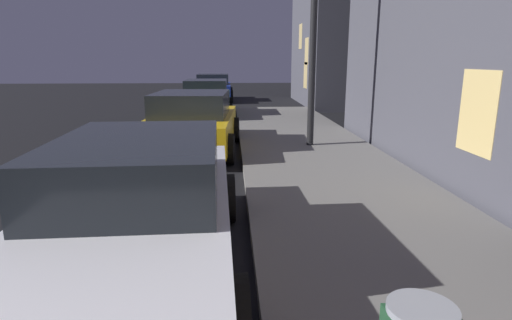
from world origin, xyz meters
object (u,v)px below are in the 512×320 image
car_white (141,208)px  car_yellow_cab (192,122)px  car_green (206,99)px  car_blue (213,87)px

car_white → car_yellow_cab: bearing=90.0°
car_yellow_cab → car_green: same height
car_white → car_green: bearing=90.0°
car_blue → car_white: bearing=-90.0°
car_blue → car_yellow_cab: bearing=-90.0°
car_green → car_white: bearing=-90.0°
car_yellow_cab → car_green: 6.12m
car_yellow_cab → car_blue: bearing=90.0°
car_white → car_blue: (0.00, 18.73, -0.00)m
car_yellow_cab → car_blue: (0.00, 12.83, -0.00)m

